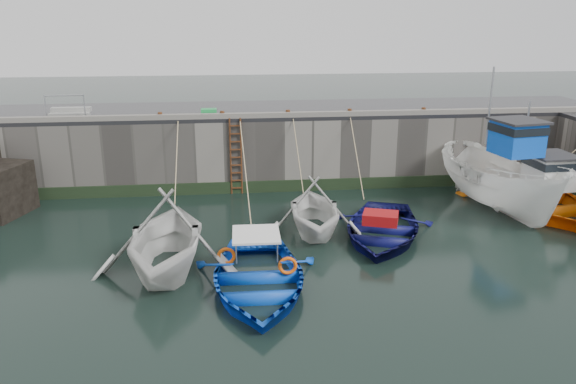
{
  "coord_description": "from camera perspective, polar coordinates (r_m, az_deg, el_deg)",
  "views": [
    {
      "loc": [
        -2.38,
        -12.7,
        7.14
      ],
      "look_at": [
        -0.27,
        6.08,
        1.2
      ],
      "focal_mm": 35.0,
      "sensor_mm": 36.0,
      "label": 1
    }
  ],
  "objects": [
    {
      "name": "ground",
      "position": [
        14.77,
        3.75,
        -11.52
      ],
      "size": [
        120.0,
        120.0,
        0.0
      ],
      "primitive_type": "plane",
      "color": "black",
      "rests_on": "ground"
    },
    {
      "name": "kerb_back",
      "position": [
        23.3,
        -0.47,
        7.86
      ],
      "size": [
        30.0,
        0.3,
        0.2
      ],
      "primitive_type": "cube",
      "color": "slate",
      "rests_on": "road_back"
    },
    {
      "name": "boat_near_white_rope",
      "position": [
        21.59,
        -10.92,
        -2.2
      ],
      "size": [
        0.04,
        5.49,
        3.1
      ],
      "primitive_type": null,
      "color": "tan",
      "rests_on": "ground"
    },
    {
      "name": "boat_far_orange",
      "position": [
        23.74,
        23.94,
        -0.51
      ],
      "size": [
        5.04,
        6.82,
        4.36
      ],
      "rotation": [
        0.0,
        0.0,
        0.05
      ],
      "color": "orange",
      "rests_on": "ground"
    },
    {
      "name": "quay_back",
      "position": [
        25.94,
        -1.01,
        4.88
      ],
      "size": [
        30.0,
        5.0,
        3.0
      ],
      "primitive_type": "cube",
      "color": "slate",
      "rests_on": "ground"
    },
    {
      "name": "boat_near_blue",
      "position": [
        15.65,
        -3.12,
        -9.74
      ],
      "size": [
        3.98,
        5.48,
        1.11
      ],
      "primitive_type": "imported",
      "rotation": [
        0.0,
        0.0,
        -0.03
      ],
      "color": "blue",
      "rests_on": "ground"
    },
    {
      "name": "boat_near_white",
      "position": [
        17.05,
        -12.09,
        -7.74
      ],
      "size": [
        4.75,
        5.41,
        2.73
      ],
      "primitive_type": "imported",
      "rotation": [
        0.0,
        0.0,
        -0.06
      ],
      "color": "silver",
      "rests_on": "ground"
    },
    {
      "name": "bollard_e",
      "position": [
        24.74,
        13.6,
        8.03
      ],
      "size": [
        0.18,
        0.18,
        0.28
      ],
      "primitive_type": "cylinder",
      "color": "#3F1E0F",
      "rests_on": "road_back"
    },
    {
      "name": "bollard_d",
      "position": [
        23.84,
        6.27,
        8.07
      ],
      "size": [
        0.18,
        0.18,
        0.28
      ],
      "primitive_type": "cylinder",
      "color": "#3F1E0F",
      "rests_on": "road_back"
    },
    {
      "name": "boat_near_blue_rope",
      "position": [
        20.83,
        -4.06,
        -2.65
      ],
      "size": [
        0.04,
        6.81,
        3.1
      ],
      "primitive_type": null,
      "color": "tan",
      "rests_on": "ground"
    },
    {
      "name": "boat_near_navy",
      "position": [
        19.35,
        9.43,
        -4.47
      ],
      "size": [
        5.25,
        6.14,
        1.07
      ],
      "primitive_type": "imported",
      "rotation": [
        0.0,
        0.0,
        -0.35
      ],
      "color": "#0B0C47",
      "rests_on": "ground"
    },
    {
      "name": "bollard_a",
      "position": [
        23.42,
        -12.87,
        7.57
      ],
      "size": [
        0.18,
        0.18,
        0.28
      ],
      "primitive_type": "cylinder",
      "color": "#3F1E0F",
      "rests_on": "road_back"
    },
    {
      "name": "ladder",
      "position": [
        23.29,
        -5.31,
        3.59
      ],
      "size": [
        0.51,
        0.08,
        3.2
      ],
      "color": "#3F1E0F",
      "rests_on": "ground"
    },
    {
      "name": "boat_far_white",
      "position": [
        22.87,
        20.88,
        1.0
      ],
      "size": [
        3.64,
        7.21,
        5.66
      ],
      "rotation": [
        0.0,
        0.0,
        0.16
      ],
      "color": "white",
      "rests_on": "ground"
    },
    {
      "name": "boat_near_navy_rope",
      "position": [
        22.97,
        6.79,
        -0.8
      ],
      "size": [
        0.04,
        3.95,
        3.1
      ],
      "primitive_type": null,
      "color": "tan",
      "rests_on": "ground"
    },
    {
      "name": "algae_back",
      "position": [
        23.81,
        -0.41,
        0.62
      ],
      "size": [
        30.0,
        0.08,
        0.5
      ],
      "primitive_type": "cube",
      "color": "black",
      "rests_on": "ground"
    },
    {
      "name": "boat_near_blacktrim_rope",
      "position": [
        22.94,
        1.21,
        -0.7
      ],
      "size": [
        0.04,
        3.41,
        3.1
      ],
      "primitive_type": null,
      "color": "tan",
      "rests_on": "ground"
    },
    {
      "name": "bollard_b",
      "position": [
        23.27,
        -6.69,
        7.83
      ],
      "size": [
        0.18,
        0.18,
        0.28
      ],
      "primitive_type": "cylinder",
      "color": "#3F1E0F",
      "rests_on": "road_back"
    },
    {
      "name": "road_back",
      "position": [
        25.64,
        -1.03,
        8.33
      ],
      "size": [
        30.0,
        5.0,
        0.16
      ],
      "primitive_type": "cube",
      "color": "black",
      "rests_on": "quay_back"
    },
    {
      "name": "fish_crate",
      "position": [
        23.59,
        -8.04,
        7.97
      ],
      "size": [
        0.65,
        0.45,
        0.33
      ],
      "primitive_type": "cube",
      "rotation": [
        0.0,
        0.0,
        0.03
      ],
      "color": "green",
      "rests_on": "road_back"
    },
    {
      "name": "boat_near_blacktrim",
      "position": [
        19.59,
        2.61,
        -3.96
      ],
      "size": [
        3.84,
        4.38,
        2.22
      ],
      "primitive_type": "imported",
      "rotation": [
        0.0,
        0.0,
        -0.05
      ],
      "color": "silver",
      "rests_on": "ground"
    },
    {
      "name": "bollard_c",
      "position": [
        23.42,
        -0.01,
        8.0
      ],
      "size": [
        0.18,
        0.18,
        0.28
      ],
      "primitive_type": "cylinder",
      "color": "#3F1E0F",
      "rests_on": "road_back"
    },
    {
      "name": "railing",
      "position": [
        25.07,
        -21.26,
        7.6
      ],
      "size": [
        1.6,
        1.05,
        1.0
      ],
      "color": "#A5A8AD",
      "rests_on": "road_back"
    }
  ]
}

